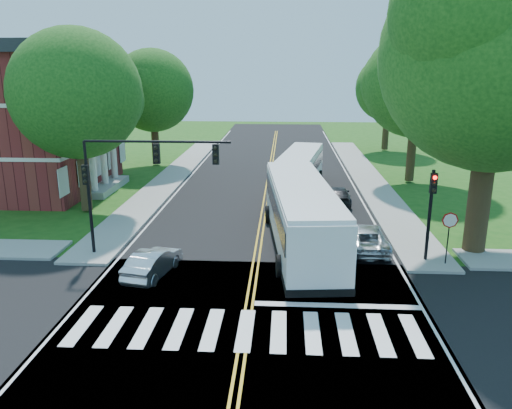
# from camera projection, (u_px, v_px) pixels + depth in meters

# --- Properties ---
(ground) EXTENTS (140.00, 140.00, 0.00)m
(ground) POSITION_uv_depth(u_px,v_px,m) (246.00, 323.00, 18.41)
(ground) COLOR #194D13
(ground) RESTS_ON ground
(road) EXTENTS (14.00, 96.00, 0.01)m
(road) POSITION_uv_depth(u_px,v_px,m) (266.00, 199.00, 35.73)
(road) COLOR black
(road) RESTS_ON ground
(cross_road) EXTENTS (60.00, 12.00, 0.01)m
(cross_road) POSITION_uv_depth(u_px,v_px,m) (246.00, 323.00, 18.41)
(cross_road) COLOR black
(cross_road) RESTS_ON ground
(center_line) EXTENTS (0.36, 70.00, 0.01)m
(center_line) POSITION_uv_depth(u_px,v_px,m) (268.00, 186.00, 39.57)
(center_line) COLOR gold
(center_line) RESTS_ON road
(edge_line_w) EXTENTS (0.12, 70.00, 0.01)m
(edge_line_w) POSITION_uv_depth(u_px,v_px,m) (183.00, 185.00, 39.96)
(edge_line_w) COLOR silver
(edge_line_w) RESTS_ON road
(edge_line_e) EXTENTS (0.12, 70.00, 0.01)m
(edge_line_e) POSITION_uv_depth(u_px,v_px,m) (354.00, 187.00, 39.19)
(edge_line_e) COLOR silver
(edge_line_e) RESTS_ON road
(crosswalk) EXTENTS (12.60, 3.00, 0.01)m
(crosswalk) POSITION_uv_depth(u_px,v_px,m) (245.00, 330.00, 17.93)
(crosswalk) COLOR silver
(crosswalk) RESTS_ON road
(stop_bar) EXTENTS (6.60, 0.40, 0.01)m
(stop_bar) POSITION_uv_depth(u_px,v_px,m) (337.00, 305.00, 19.75)
(stop_bar) COLOR silver
(stop_bar) RESTS_ON road
(sidewalk_nw) EXTENTS (2.60, 40.00, 0.15)m
(sidewalk_nw) POSITION_uv_depth(u_px,v_px,m) (173.00, 176.00, 42.91)
(sidewalk_nw) COLOR gray
(sidewalk_nw) RESTS_ON ground
(sidewalk_ne) EXTENTS (2.60, 40.00, 0.15)m
(sidewalk_ne) POSITION_uv_depth(u_px,v_px,m) (368.00, 178.00, 41.97)
(sidewalk_ne) COLOR gray
(sidewalk_ne) RESTS_ON ground
(tree_ne_big) EXTENTS (10.80, 10.80, 14.91)m
(tree_ne_big) POSITION_uv_depth(u_px,v_px,m) (497.00, 56.00, 22.91)
(tree_ne_big) COLOR #302013
(tree_ne_big) RESTS_ON ground
(tree_west_near) EXTENTS (8.00, 8.00, 11.40)m
(tree_west_near) POSITION_uv_depth(u_px,v_px,m) (76.00, 94.00, 30.52)
(tree_west_near) COLOR #302013
(tree_west_near) RESTS_ON ground
(tree_west_far) EXTENTS (7.60, 7.60, 10.67)m
(tree_west_far) POSITION_uv_depth(u_px,v_px,m) (153.00, 91.00, 46.03)
(tree_west_far) COLOR #302013
(tree_west_far) RESTS_ON ground
(tree_east_mid) EXTENTS (8.40, 8.40, 11.93)m
(tree_east_mid) POSITION_uv_depth(u_px,v_px,m) (417.00, 84.00, 38.75)
(tree_east_mid) COLOR #302013
(tree_east_mid) RESTS_ON ground
(tree_east_far) EXTENTS (7.20, 7.20, 10.34)m
(tree_east_far) POSITION_uv_depth(u_px,v_px,m) (389.00, 88.00, 54.35)
(tree_east_far) COLOR #302013
(tree_east_far) RESTS_ON ground
(signal_nw) EXTENTS (7.15, 0.46, 5.66)m
(signal_nw) POSITION_uv_depth(u_px,v_px,m) (134.00, 170.00, 23.76)
(signal_nw) COLOR black
(signal_nw) RESTS_ON ground
(signal_ne) EXTENTS (0.30, 0.46, 4.40)m
(signal_ne) POSITION_uv_depth(u_px,v_px,m) (431.00, 203.00, 23.35)
(signal_ne) COLOR black
(signal_ne) RESTS_ON ground
(stop_sign) EXTENTS (0.76, 0.08, 2.53)m
(stop_sign) POSITION_uv_depth(u_px,v_px,m) (449.00, 226.00, 23.11)
(stop_sign) COLOR black
(stop_sign) RESTS_ON ground
(bus_lead) EXTENTS (4.08, 13.15, 3.35)m
(bus_lead) POSITION_uv_depth(u_px,v_px,m) (301.00, 214.00, 25.82)
(bus_lead) COLOR silver
(bus_lead) RESTS_ON road
(bus_follow) EXTENTS (4.31, 11.47, 2.90)m
(bus_follow) POSITION_uv_depth(u_px,v_px,m) (299.00, 171.00, 37.69)
(bus_follow) COLOR silver
(bus_follow) RESTS_ON road
(hatchback) EXTENTS (2.06, 3.92, 1.23)m
(hatchback) POSITION_uv_depth(u_px,v_px,m) (153.00, 262.00, 22.47)
(hatchback) COLOR silver
(hatchback) RESTS_ON road
(suv) EXTENTS (2.19, 4.73, 1.31)m
(suv) POSITION_uv_depth(u_px,v_px,m) (364.00, 237.00, 25.63)
(suv) COLOR silver
(suv) RESTS_ON road
(dark_sedan) EXTENTS (1.75, 4.08, 1.17)m
(dark_sedan) POSITION_uv_depth(u_px,v_px,m) (338.00, 196.00, 34.25)
(dark_sedan) COLOR black
(dark_sedan) RESTS_ON road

